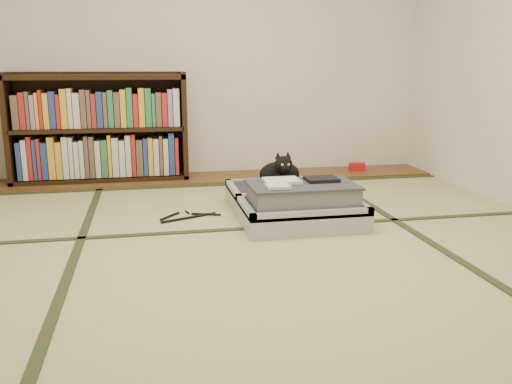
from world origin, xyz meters
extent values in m
plane|color=#CDC988|center=(0.00, 0.00, 0.00)|extent=(4.50, 4.50, 0.00)
cube|color=brown|center=(0.00, 2.00, 0.01)|extent=(4.00, 0.50, 0.02)
cube|color=red|center=(1.38, 2.03, 0.06)|extent=(0.17, 0.12, 0.07)
plane|color=silver|center=(0.00, 2.25, 1.20)|extent=(4.00, 0.00, 4.00)
cube|color=#2D381E|center=(-1.00, 0.00, 0.00)|extent=(0.05, 4.50, 0.01)
cube|color=#2D381E|center=(1.00, 0.00, 0.00)|extent=(0.05, 4.50, 0.01)
cube|color=#2D381E|center=(0.00, 0.40, 0.00)|extent=(4.00, 0.05, 0.01)
cube|color=#2D381E|center=(0.00, 1.70, 0.00)|extent=(4.00, 0.05, 0.01)
cube|color=black|center=(-1.73, 2.07, 0.47)|extent=(0.04, 0.34, 0.97)
cube|color=black|center=(-0.27, 2.07, 0.47)|extent=(0.04, 0.34, 0.97)
cube|color=black|center=(-1.00, 2.07, 0.03)|extent=(1.50, 0.34, 0.04)
cube|color=black|center=(-1.00, 2.07, 0.91)|extent=(1.50, 0.34, 0.04)
cube|color=black|center=(-1.00, 2.07, 0.47)|extent=(1.44, 0.34, 0.03)
cube|color=black|center=(-1.00, 2.23, 0.47)|extent=(1.50, 0.02, 0.97)
cube|color=gray|center=(-1.00, 2.05, 0.25)|extent=(1.35, 0.24, 0.41)
cube|color=gray|center=(-1.00, 2.05, 0.66)|extent=(1.35, 0.24, 0.36)
cube|color=#9F9FA3|center=(0.36, 0.40, 0.07)|extent=(0.77, 0.51, 0.13)
cube|color=#2C2C33|center=(0.36, 0.40, 0.10)|extent=(0.68, 0.43, 0.10)
cube|color=#9F9FA3|center=(0.36, 0.17, 0.14)|extent=(0.77, 0.04, 0.05)
cube|color=#9F9FA3|center=(0.36, 0.64, 0.14)|extent=(0.77, 0.04, 0.05)
cube|color=#9F9FA3|center=(0.00, 0.40, 0.14)|extent=(0.04, 0.51, 0.05)
cube|color=#9F9FA3|center=(0.72, 0.40, 0.14)|extent=(0.04, 0.51, 0.05)
cube|color=#9F9FA3|center=(0.36, 0.91, 0.07)|extent=(0.77, 0.51, 0.13)
cube|color=#2C2C33|center=(0.36, 0.91, 0.10)|extent=(0.68, 0.43, 0.10)
cube|color=#9F9FA3|center=(0.36, 0.68, 0.14)|extent=(0.77, 0.04, 0.05)
cube|color=#9F9FA3|center=(0.36, 1.15, 0.14)|extent=(0.77, 0.04, 0.05)
cube|color=#9F9FA3|center=(0.00, 0.91, 0.14)|extent=(0.04, 0.51, 0.05)
cube|color=#9F9FA3|center=(0.72, 0.91, 0.14)|extent=(0.04, 0.51, 0.05)
cylinder|color=black|center=(0.36, 0.66, 0.14)|extent=(0.69, 0.02, 0.02)
cube|color=gray|center=(0.36, 0.40, 0.19)|extent=(0.65, 0.40, 0.13)
cube|color=#3B3941|center=(0.36, 0.40, 0.27)|extent=(0.67, 0.42, 0.02)
cube|color=silver|center=(0.24, 0.45, 0.29)|extent=(0.22, 0.18, 0.02)
cube|color=black|center=(0.50, 0.45, 0.29)|extent=(0.20, 0.16, 0.02)
cube|color=silver|center=(0.18, 0.30, 0.29)|extent=(0.14, 0.12, 0.02)
cube|color=white|center=(0.13, 0.16, 0.07)|extent=(0.06, 0.01, 0.04)
cube|color=white|center=(0.26, 0.16, 0.06)|extent=(0.05, 0.01, 0.04)
cube|color=orange|center=(0.61, 0.16, 0.07)|extent=(0.05, 0.01, 0.04)
cube|color=#197F33|center=(0.54, 0.16, 0.09)|extent=(0.04, 0.01, 0.03)
ellipsoid|color=black|center=(0.34, 0.93, 0.24)|extent=(0.30, 0.19, 0.18)
ellipsoid|color=black|center=(0.34, 0.84, 0.22)|extent=(0.15, 0.11, 0.11)
ellipsoid|color=black|center=(0.34, 0.81, 0.33)|extent=(0.13, 0.12, 0.12)
sphere|color=black|center=(0.34, 0.76, 0.31)|extent=(0.06, 0.06, 0.06)
cone|color=black|center=(0.30, 0.83, 0.39)|extent=(0.04, 0.05, 0.06)
cone|color=black|center=(0.38, 0.83, 0.39)|extent=(0.04, 0.05, 0.06)
sphere|color=#A5BF33|center=(0.32, 0.76, 0.34)|extent=(0.02, 0.02, 0.02)
sphere|color=#A5BF33|center=(0.36, 0.76, 0.34)|extent=(0.02, 0.02, 0.02)
cylinder|color=black|center=(0.44, 1.02, 0.17)|extent=(0.18, 0.11, 0.03)
torus|color=white|center=(0.52, 0.94, 0.15)|extent=(0.11, 0.11, 0.01)
torus|color=white|center=(0.52, 0.93, 0.17)|extent=(0.09, 0.09, 0.01)
cube|color=black|center=(-0.34, 0.71, 0.01)|extent=(0.38, 0.18, 0.01)
cube|color=black|center=(-0.46, 0.77, 0.01)|extent=(0.14, 0.17, 0.01)
cube|color=black|center=(-0.22, 0.77, 0.01)|extent=(0.20, 0.08, 0.01)
cylinder|color=black|center=(-0.34, 0.85, 0.01)|extent=(0.03, 0.07, 0.01)
camera|label=1|loc=(-0.58, -2.81, 1.01)|focal=38.00mm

